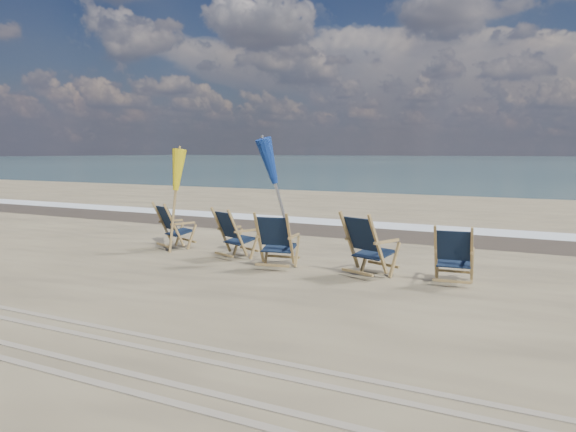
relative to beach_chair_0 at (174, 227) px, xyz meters
name	(u,v)px	position (x,y,z in m)	size (l,w,h in m)	color
ocean	(559,161)	(2.74, 125.72, -0.51)	(400.00, 400.00, 0.00)	#3E6366
surf_foam	(388,226)	(2.74, 6.02, -0.50)	(200.00, 1.40, 0.01)	silver
wet_sand_strip	(371,232)	(2.74, 4.52, -0.51)	(200.00, 2.60, 0.00)	#42362A
tire_tracks	(73,345)	(2.74, -5.08, -0.50)	(80.00, 1.30, 0.01)	gray
beach_chair_0	(174,227)	(0.00, 0.00, 0.00)	(0.65, 0.73, 1.02)	black
beach_chair_1	(238,235)	(1.77, -0.30, 0.00)	(0.65, 0.73, 1.01)	black
beach_chair_2	(290,242)	(3.06, -0.61, 0.01)	(0.67, 0.75, 1.04)	black
beach_chair_3	(378,247)	(4.66, -0.64, 0.05)	(0.71, 0.80, 1.11)	black
beach_chair_4	(472,257)	(6.08, -0.38, -0.03)	(0.62, 0.69, 0.96)	black
umbrella_yellow	(174,175)	(0.05, -0.04, 1.10)	(0.30, 0.30, 2.13)	#9A7A45
umbrella_blue	(281,164)	(2.54, 0.03, 1.35)	(0.30, 0.30, 2.40)	#A5A5AD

